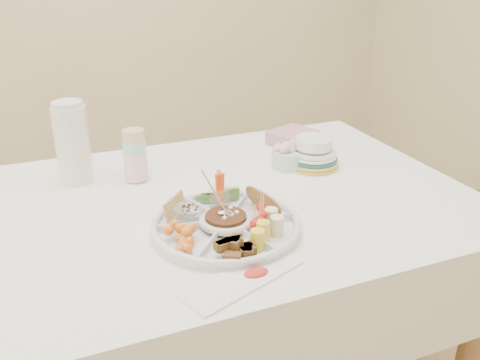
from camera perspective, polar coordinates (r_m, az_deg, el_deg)
name	(u,v)px	position (r m, az deg, el deg)	size (l,w,h in m)	color
dining_table	(214,305)	(1.68, -2.97, -13.85)	(1.52, 1.02, 0.76)	white
chair	(471,203)	(2.27, 24.49, -2.38)	(0.40, 0.40, 0.97)	brown
party_tray	(226,223)	(1.30, -1.59, -4.86)	(0.38, 0.38, 0.04)	white
bean_dip	(226,220)	(1.30, -1.60, -4.57)	(0.10, 0.10, 0.04)	black
tortillas	(263,201)	(1.37, 2.60, -2.34)	(0.09, 0.09, 0.05)	#BE7439
carrot_cucumber	(218,187)	(1.40, -2.48, -0.83)	(0.11, 0.11, 0.10)	#FC5B1C
pita_raisins	(179,208)	(1.34, -6.82, -3.14)	(0.11, 0.11, 0.06)	#E4B76A
cherries	(184,235)	(1.23, -6.31, -6.20)	(0.11, 0.11, 0.05)	#EE5913
granola_chunks	(235,245)	(1.19, -0.57, -7.28)	(0.10, 0.10, 0.05)	brown
banana_tomato	(275,218)	(1.25, 3.98, -4.33)	(0.11, 0.11, 0.09)	#EAD98D
cup_stack	(135,150)	(1.60, -11.76, 3.30)	(0.07, 0.07, 0.20)	silver
thermos	(72,142)	(1.62, -18.31, 4.06)	(0.10, 0.10, 0.26)	silver
flower_bowl	(289,155)	(1.69, 5.53, 2.85)	(0.12, 0.12, 0.09)	#96BCA7
napkin_stack	(292,138)	(1.91, 5.90, 4.75)	(0.15, 0.13, 0.05)	#BA838A
plate_stack	(313,151)	(1.70, 8.23, 3.29)	(0.17, 0.17, 0.11)	gold
placemat	(244,278)	(1.13, 0.40, -10.91)	(0.30, 0.10, 0.01)	white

